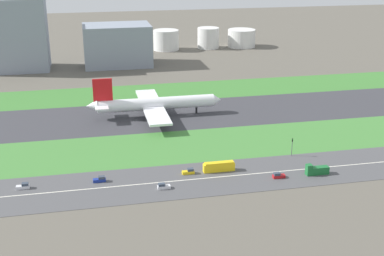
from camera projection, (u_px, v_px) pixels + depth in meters
name	position (u px, v px, depth m)	size (l,w,h in m)	color
ground_plane	(189.00, 114.00, 253.76)	(800.00, 800.00, 0.00)	#5B564C
runway	(189.00, 114.00, 253.74)	(280.00, 46.00, 0.10)	#38383D
grass_median_north	(174.00, 91.00, 291.47)	(280.00, 36.00, 0.10)	#3D7A33
grass_median_south	(209.00, 144.00, 216.02)	(280.00, 36.00, 0.10)	#427F38
highway	(231.00, 176.00, 186.57)	(280.00, 28.00, 0.10)	#4C4C4F
highway_centerline	(231.00, 176.00, 186.55)	(266.00, 0.50, 0.01)	silver
airliner	(153.00, 104.00, 248.17)	(65.00, 56.00, 19.70)	white
car_2	(189.00, 172.00, 188.07)	(4.40, 1.80, 2.00)	yellow
bus_0	(219.00, 167.00, 189.97)	(11.60, 2.50, 3.50)	yellow
truck_0	(316.00, 170.00, 187.42)	(8.40, 2.50, 4.00)	#19662D
car_5	(24.00, 186.00, 176.83)	(4.40, 1.80, 2.00)	silver
car_0	(278.00, 176.00, 184.83)	(4.40, 1.80, 2.00)	#B2191E
car_6	(100.00, 179.00, 181.86)	(4.40, 1.80, 2.00)	navy
car_3	(163.00, 186.00, 176.73)	(4.40, 1.80, 2.00)	silver
traffic_light	(292.00, 146.00, 202.67)	(0.36, 0.50, 7.20)	#4C4C51
terminal_building	(16.00, 35.00, 333.26)	(39.26, 28.12, 45.93)	gray
hangar_building	(117.00, 45.00, 348.98)	(44.40, 30.52, 27.33)	gray
fuel_tank_west	(166.00, 40.00, 400.37)	(19.52, 19.52, 15.24)	silver
fuel_tank_centre	(208.00, 38.00, 406.78)	(16.69, 16.69, 15.95)	silver
fuel_tank_east	(242.00, 38.00, 412.50)	(21.64, 21.64, 13.69)	silver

